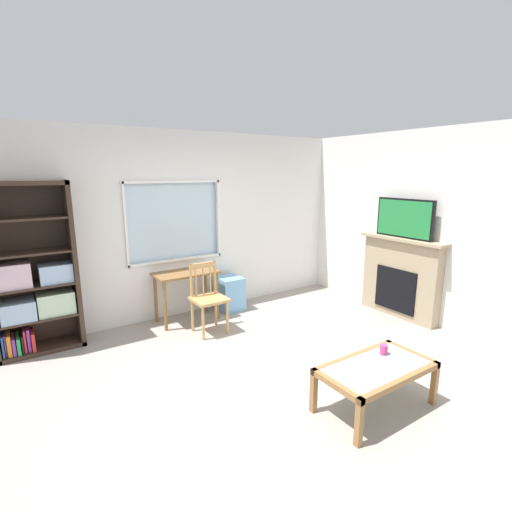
# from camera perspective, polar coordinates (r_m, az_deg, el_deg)

# --- Properties ---
(ground) EXTENTS (6.01, 5.52, 0.02)m
(ground) POSITION_cam_1_polar(r_m,az_deg,el_deg) (4.08, 3.88, -17.63)
(ground) COLOR #9E9389
(wall_back_with_window) EXTENTS (5.01, 0.15, 2.60)m
(wall_back_with_window) POSITION_cam_1_polar(r_m,az_deg,el_deg) (5.55, -10.07, 4.67)
(wall_back_with_window) COLOR silver
(wall_back_with_window) RESTS_ON ground
(wall_right) EXTENTS (0.12, 4.72, 2.60)m
(wall_right) POSITION_cam_1_polar(r_m,az_deg,el_deg) (5.53, 25.78, 3.66)
(wall_right) COLOR silver
(wall_right) RESTS_ON ground
(bookshelf) EXTENTS (0.90, 0.38, 1.95)m
(bookshelf) POSITION_cam_1_polar(r_m,az_deg,el_deg) (4.96, -30.70, -3.22)
(bookshelf) COLOR #38281E
(bookshelf) RESTS_ON ground
(desk_under_window) EXTENTS (0.86, 0.47, 0.70)m
(desk_under_window) POSITION_cam_1_polar(r_m,az_deg,el_deg) (5.29, -10.55, -3.65)
(desk_under_window) COLOR brown
(desk_under_window) RESTS_ON ground
(wooden_chair) EXTENTS (0.42, 0.40, 0.90)m
(wooden_chair) POSITION_cam_1_polar(r_m,az_deg,el_deg) (4.91, -7.28, -6.25)
(wooden_chair) COLOR tan
(wooden_chair) RESTS_ON ground
(plastic_drawer_unit) EXTENTS (0.35, 0.40, 0.50)m
(plastic_drawer_unit) POSITION_cam_1_polar(r_m,az_deg,el_deg) (5.72, -4.07, -5.64)
(plastic_drawer_unit) COLOR #72ADDB
(plastic_drawer_unit) RESTS_ON ground
(fireplace) EXTENTS (0.26, 1.27, 1.15)m
(fireplace) POSITION_cam_1_polar(r_m,az_deg,el_deg) (5.75, 20.97, -2.99)
(fireplace) COLOR tan
(fireplace) RESTS_ON ground
(tv) EXTENTS (0.06, 0.86, 0.54)m
(tv) POSITION_cam_1_polar(r_m,az_deg,el_deg) (5.58, 21.54, 5.31)
(tv) COLOR black
(tv) RESTS_ON fireplace
(coffee_table) EXTENTS (1.03, 0.56, 0.41)m
(coffee_table) POSITION_cam_1_polar(r_m,az_deg,el_deg) (3.58, 17.73, -16.33)
(coffee_table) COLOR #8C9E99
(coffee_table) RESTS_ON ground
(sippy_cup) EXTENTS (0.07, 0.07, 0.09)m
(sippy_cup) POSITION_cam_1_polar(r_m,az_deg,el_deg) (3.75, 18.76, -13.22)
(sippy_cup) COLOR #DB3D84
(sippy_cup) RESTS_ON coffee_table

